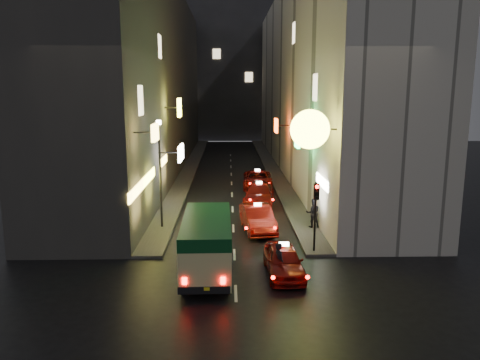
{
  "coord_description": "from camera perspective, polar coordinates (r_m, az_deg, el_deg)",
  "views": [
    {
      "loc": [
        -0.27,
        -13.61,
        8.07
      ],
      "look_at": [
        0.4,
        13.0,
        2.91
      ],
      "focal_mm": 35.0,
      "sensor_mm": 36.0,
      "label": 1
    }
  ],
  "objects": [
    {
      "name": "lamp_post",
      "position": [
        27.25,
        -9.72,
        1.62
      ],
      "size": [
        0.28,
        0.28,
        6.22
      ],
      "color": "black",
      "rests_on": "sidewalk_left"
    },
    {
      "name": "taxi_third",
      "position": [
        33.5,
        2.34,
        -1.49
      ],
      "size": [
        2.84,
        5.6,
        1.88
      ],
      "color": "maroon",
      "rests_on": "ground"
    },
    {
      "name": "ground",
      "position": [
        15.83,
        -0.27,
        -19.69
      ],
      "size": [
        120.0,
        120.0,
        0.0
      ],
      "primitive_type": "plane",
      "color": "black",
      "rests_on": "ground"
    },
    {
      "name": "traffic_light",
      "position": [
        23.13,
        9.25,
        -2.64
      ],
      "size": [
        0.26,
        0.43,
        3.5
      ],
      "color": "black",
      "rests_on": "sidewalk_right"
    },
    {
      "name": "taxi_second",
      "position": [
        27.18,
        2.17,
        -4.43
      ],
      "size": [
        2.83,
        5.61,
        1.88
      ],
      "color": "maroon",
      "rests_on": "ground"
    },
    {
      "name": "pedestrian_sidewalk",
      "position": [
        27.64,
        8.89,
        -3.75
      ],
      "size": [
        0.74,
        0.47,
        1.93
      ],
      "primitive_type": "imported",
      "rotation": [
        0.0,
        0.0,
        3.17
      ],
      "color": "black",
      "rests_on": "sidewalk_right"
    },
    {
      "name": "building_left",
      "position": [
        48.24,
        -10.9,
        11.87
      ],
      "size": [
        7.62,
        52.07,
        18.0
      ],
      "color": "#34322F",
      "rests_on": "ground"
    },
    {
      "name": "sidewalk_right",
      "position": [
        48.49,
        3.93,
        1.44
      ],
      "size": [
        1.5,
        52.0,
        0.15
      ],
      "primitive_type": "cube",
      "color": "#4B4745",
      "rests_on": "ground"
    },
    {
      "name": "building_far",
      "position": [
        79.67,
        -1.28,
        13.06
      ],
      "size": [
        30.0,
        10.0,
        22.0
      ],
      "primitive_type": "cube",
      "color": "#343439",
      "rests_on": "ground"
    },
    {
      "name": "taxi_near",
      "position": [
        20.96,
        5.35,
        -9.46
      ],
      "size": [
        2.14,
        4.92,
        1.72
      ],
      "color": "maroon",
      "rests_on": "ground"
    },
    {
      "name": "building_right",
      "position": [
        48.33,
        8.6,
        11.94
      ],
      "size": [
        8.26,
        52.0,
        18.0
      ],
      "color": "#B1ACA2",
      "rests_on": "ground"
    },
    {
      "name": "minibus",
      "position": [
        20.79,
        -4.05,
        -7.17
      ],
      "size": [
        2.16,
        5.95,
        2.55
      ],
      "color": "#D2CA83",
      "rests_on": "ground"
    },
    {
      "name": "pedestrian_crossing",
      "position": [
        20.37,
        4.82,
        -9.58
      ],
      "size": [
        0.6,
        0.72,
        1.87
      ],
      "primitive_type": "imported",
      "rotation": [
        0.0,
        0.0,
        1.97
      ],
      "color": "black",
      "rests_on": "ground"
    },
    {
      "name": "sidewalk_left",
      "position": [
        48.44,
        -6.14,
        1.39
      ],
      "size": [
        1.5,
        52.0,
        0.15
      ],
      "primitive_type": "cube",
      "color": "#4B4745",
      "rests_on": "ground"
    },
    {
      "name": "taxi_far",
      "position": [
        38.92,
        2.15,
        0.23
      ],
      "size": [
        2.38,
        5.3,
        1.83
      ],
      "color": "maroon",
      "rests_on": "ground"
    }
  ]
}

